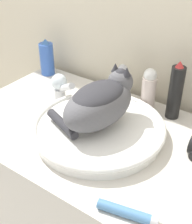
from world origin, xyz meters
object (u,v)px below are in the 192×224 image
at_px(hairspray_can_black, 175,92).
at_px(cream_tube, 128,213).
at_px(cat, 100,101).
at_px(faucet, 60,86).
at_px(spray_bottle_trigger, 47,58).
at_px(deodorant_stick, 122,82).
at_px(lotion_bottle_white, 149,89).

xyz_separation_m(hairspray_can_black, cream_tube, (0.09, -0.47, -0.09)).
xyz_separation_m(cat, faucet, (-0.24, 0.08, -0.06)).
xyz_separation_m(spray_bottle_trigger, cream_tube, (0.70, -0.47, -0.06)).
bearing_deg(cream_tube, deodorant_stick, 123.12).
height_order(faucet, deodorant_stick, deodorant_stick).
relative_size(hairspray_can_black, lotion_bottle_white, 1.34).
bearing_deg(spray_bottle_trigger, lotion_bottle_white, 0.00).
bearing_deg(faucet, lotion_bottle_white, 48.14).
relative_size(faucet, cream_tube, 0.86).
xyz_separation_m(faucet, spray_bottle_trigger, (-0.21, 0.15, 0.01)).
distance_m(faucet, lotion_bottle_white, 0.33).
xyz_separation_m(lotion_bottle_white, cream_tube, (0.19, -0.47, -0.07)).
distance_m(spray_bottle_trigger, cream_tube, 0.84).
bearing_deg(cat, cream_tube, -127.12).
height_order(deodorant_stick, cream_tube, deodorant_stick).
bearing_deg(cream_tube, cat, 136.37).
height_order(spray_bottle_trigger, lotion_bottle_white, spray_bottle_trigger).
xyz_separation_m(faucet, deodorant_stick, (0.18, 0.15, 0.01)).
bearing_deg(spray_bottle_trigger, faucet, -35.94).
bearing_deg(hairspray_can_black, spray_bottle_trigger, 180.00).
distance_m(spray_bottle_trigger, lotion_bottle_white, 0.50).
bearing_deg(deodorant_stick, cream_tube, -56.88).
bearing_deg(lotion_bottle_white, cat, -102.81).
bearing_deg(spray_bottle_trigger, hairspray_can_black, 0.00).
bearing_deg(lotion_bottle_white, spray_bottle_trigger, 180.00).
relative_size(cat, spray_bottle_trigger, 1.78).
bearing_deg(spray_bottle_trigger, cat, -27.65).
bearing_deg(lotion_bottle_white, hairspray_can_black, 0.00).
xyz_separation_m(cat, spray_bottle_trigger, (-0.45, 0.24, -0.05)).
xyz_separation_m(hairspray_can_black, spray_bottle_trigger, (-0.60, 0.00, -0.03)).
bearing_deg(lotion_bottle_white, deodorant_stick, 180.00).
relative_size(cat, hairspray_can_black, 1.35).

